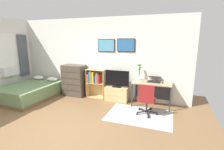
# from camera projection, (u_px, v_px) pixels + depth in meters

# --- Properties ---
(ground_plane) EXTENTS (7.20, 7.20, 0.00)m
(ground_plane) POSITION_uv_depth(u_px,v_px,m) (55.00, 128.00, 3.89)
(ground_plane) COLOR brown
(wall_back_with_posters) EXTENTS (6.12, 0.09, 2.70)m
(wall_back_with_posters) POSITION_uv_depth(u_px,v_px,m) (99.00, 58.00, 5.83)
(wall_back_with_posters) COLOR silver
(wall_back_with_posters) RESTS_ON ground_plane
(area_rug) EXTENTS (1.70, 1.20, 0.01)m
(area_rug) POSITION_uv_depth(u_px,v_px,m) (139.00, 115.00, 4.50)
(area_rug) COLOR #B2B7BC
(area_rug) RESTS_ON ground_plane
(bed) EXTENTS (1.54, 2.01, 0.60)m
(bed) POSITION_uv_depth(u_px,v_px,m) (31.00, 91.00, 5.81)
(bed) COLOR brown
(bed) RESTS_ON ground_plane
(dresser) EXTENTS (0.81, 0.46, 1.10)m
(dresser) POSITION_uv_depth(u_px,v_px,m) (74.00, 80.00, 6.03)
(dresser) COLOR #4C4238
(dresser) RESTS_ON ground_plane
(bookshelf) EXTENTS (0.66, 0.30, 0.99)m
(bookshelf) POSITION_uv_depth(u_px,v_px,m) (95.00, 80.00, 5.81)
(bookshelf) COLOR tan
(bookshelf) RESTS_ON ground_plane
(tv_stand) EXTENTS (0.76, 0.41, 0.46)m
(tv_stand) POSITION_uv_depth(u_px,v_px,m) (117.00, 94.00, 5.57)
(tv_stand) COLOR tan
(tv_stand) RESTS_ON ground_plane
(television) EXTENTS (0.80, 0.16, 0.55)m
(television) POSITION_uv_depth(u_px,v_px,m) (117.00, 79.00, 5.44)
(television) COLOR black
(television) RESTS_ON tv_stand
(desk) EXTENTS (1.14, 0.57, 0.74)m
(desk) POSITION_uv_depth(u_px,v_px,m) (152.00, 86.00, 5.10)
(desk) COLOR tan
(desk) RESTS_ON ground_plane
(office_chair) EXTENTS (0.56, 0.58, 0.86)m
(office_chair) POSITION_uv_depth(u_px,v_px,m) (147.00, 99.00, 4.44)
(office_chair) COLOR #232326
(office_chair) RESTS_ON ground_plane
(laptop) EXTENTS (0.39, 0.42, 0.17)m
(laptop) POSITION_uv_depth(u_px,v_px,m) (154.00, 79.00, 5.10)
(laptop) COLOR black
(laptop) RESTS_ON desk
(computer_mouse) EXTENTS (0.06, 0.10, 0.03)m
(computer_mouse) POSITION_uv_depth(u_px,v_px,m) (162.00, 83.00, 4.90)
(computer_mouse) COLOR #262628
(computer_mouse) RESTS_ON desk
(bamboo_vase) EXTENTS (0.10, 0.10, 0.51)m
(bamboo_vase) POSITION_uv_depth(u_px,v_px,m) (139.00, 72.00, 5.23)
(bamboo_vase) COLOR silver
(bamboo_vase) RESTS_ON desk
(wine_glass) EXTENTS (0.07, 0.07, 0.18)m
(wine_glass) POSITION_uv_depth(u_px,v_px,m) (140.00, 78.00, 5.01)
(wine_glass) COLOR silver
(wine_glass) RESTS_ON desk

